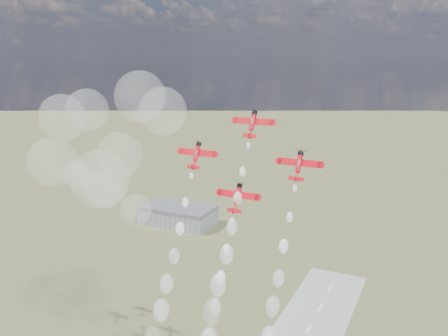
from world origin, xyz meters
TOP-DOWN VIEW (x-y plane):
  - hangar at (-120.00, 180.00)m, footprint 50.00×28.00m
  - plane_lead at (-0.16, 20.33)m, footprint 10.72×5.59m
  - plane_left at (-14.36, 15.59)m, footprint 10.72×5.59m
  - plane_right at (14.04, 15.59)m, footprint 10.72×5.59m
  - plane_slot at (-0.16, 10.86)m, footprint 10.72×5.59m
  - smoke_trail_lead at (-0.09, -4.00)m, footprint 5.14×30.05m
  - drifted_smoke_cloud at (-54.47, 25.49)m, footprint 56.60×34.47m

SIDE VIEW (x-z plane):
  - hangar at x=-120.00m, z-range 0.00..13.00m
  - smoke_trail_lead at x=-0.09m, z-range 28.93..81.47m
  - plane_slot at x=-0.16m, z-range 78.88..85.90m
  - drifted_smoke_cloud at x=-54.47m, z-range 64.68..112.23m
  - plane_left at x=-14.36m, z-range 87.62..94.64m
  - plane_right at x=14.04m, z-range 87.62..94.64m
  - plane_lead at x=-0.16m, z-range 96.36..103.38m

